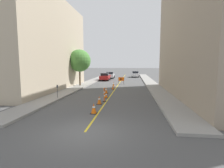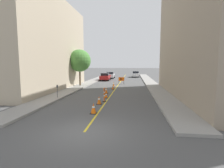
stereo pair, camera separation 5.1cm
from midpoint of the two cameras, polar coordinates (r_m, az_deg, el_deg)
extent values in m
plane|color=#4C4C4C|center=(9.25, -9.05, -15.29)|extent=(300.00, 300.00, 0.00)
cube|color=gold|center=(32.94, 2.54, 0.54)|extent=(0.12, 48.83, 0.01)
cube|color=gray|center=(33.79, -6.89, 0.79)|extent=(2.10, 48.83, 0.17)
cube|color=gray|center=(33.00, 12.20, 0.55)|extent=(2.10, 48.83, 0.17)
cube|color=tan|center=(25.42, -21.93, 11.69)|extent=(6.00, 18.53, 11.85)
cube|color=gray|center=(20.79, 28.31, 17.74)|extent=(6.00, 19.45, 15.49)
cube|color=black|center=(12.40, -6.07, -9.48)|extent=(0.47, 0.47, 0.03)
cone|color=orange|center=(12.31, -6.09, -7.83)|extent=(0.38, 0.38, 0.71)
cylinder|color=white|center=(12.29, -6.10, -7.45)|extent=(0.20, 0.20, 0.11)
cube|color=black|center=(15.11, -4.26, -6.55)|extent=(0.45, 0.45, 0.03)
cone|color=orange|center=(15.03, -4.27, -5.18)|extent=(0.36, 0.36, 0.71)
cylinder|color=white|center=(15.01, -4.27, -4.86)|extent=(0.19, 0.19, 0.11)
cube|color=black|center=(17.91, -1.99, -4.47)|extent=(0.38, 0.38, 0.03)
cone|color=orange|center=(17.86, -2.00, -3.63)|extent=(0.31, 0.31, 0.50)
cylinder|color=white|center=(17.85, -2.00, -3.44)|extent=(0.16, 0.16, 0.08)
cube|color=black|center=(20.51, -1.96, -3.06)|extent=(0.43, 0.43, 0.03)
cone|color=orange|center=(20.45, -1.96, -2.06)|extent=(0.34, 0.34, 0.70)
cylinder|color=white|center=(20.44, -1.96, -1.82)|extent=(0.18, 0.18, 0.11)
cube|color=black|center=(23.82, 0.23, -1.72)|extent=(0.39, 0.39, 0.03)
cone|color=orange|center=(23.78, 0.23, -0.98)|extent=(0.31, 0.31, 0.59)
cylinder|color=white|center=(23.77, 0.23, -0.81)|extent=(0.16, 0.16, 0.09)
cube|color=black|center=(26.60, 0.43, -0.86)|extent=(0.36, 0.36, 0.03)
cone|color=orange|center=(26.56, 0.43, -0.09)|extent=(0.29, 0.29, 0.69)
cylinder|color=white|center=(26.55, 0.43, 0.09)|extent=(0.15, 0.15, 0.11)
cube|color=black|center=(16.09, -2.59, -5.72)|extent=(0.31, 0.31, 0.04)
cylinder|color=#EF560C|center=(15.97, -2.60, -3.60)|extent=(0.10, 0.10, 1.17)
cylinder|color=white|center=(15.98, -2.60, -3.81)|extent=(0.11, 0.11, 0.12)
cylinder|color=white|center=(15.93, -2.60, -2.69)|extent=(0.11, 0.11, 0.12)
sphere|color=#EF560C|center=(15.88, -2.61, -1.42)|extent=(0.11, 0.11, 0.11)
cube|color=#EF560C|center=(29.63, 3.00, 1.62)|extent=(0.98, 0.08, 0.62)
cube|color=black|center=(29.59, 2.85, 1.78)|extent=(0.30, 0.03, 0.30)
cube|color=black|center=(29.60, 2.85, 1.45)|extent=(0.30, 0.03, 0.30)
cylinder|color=black|center=(29.72, 2.19, 0.46)|extent=(0.06, 0.06, 0.60)
cylinder|color=black|center=(29.67, 3.79, 0.44)|extent=(0.06, 0.06, 0.60)
cube|color=maroon|center=(36.85, -2.31, 2.23)|extent=(1.83, 4.31, 0.72)
cube|color=black|center=(36.60, -2.36, 3.20)|extent=(1.54, 1.94, 0.55)
cylinder|color=black|center=(38.33, -3.25, 1.85)|extent=(0.22, 0.64, 0.64)
cylinder|color=black|center=(38.08, -0.72, 1.83)|extent=(0.22, 0.64, 0.64)
cylinder|color=black|center=(35.72, -3.99, 1.50)|extent=(0.22, 0.64, 0.64)
cylinder|color=black|center=(35.44, -1.28, 1.48)|extent=(0.22, 0.64, 0.64)
cube|color=silver|center=(42.15, -0.66, 2.77)|extent=(2.00, 4.38, 0.72)
cube|color=black|center=(41.90, -0.70, 3.62)|extent=(1.62, 2.01, 0.55)
cylinder|color=black|center=(43.61, -1.55, 2.42)|extent=(0.25, 0.65, 0.64)
cylinder|color=black|center=(43.39, 0.69, 2.40)|extent=(0.25, 0.65, 0.64)
cylinder|color=black|center=(40.98, -2.09, 2.16)|extent=(0.25, 0.65, 0.64)
cylinder|color=black|center=(40.75, 0.29, 2.14)|extent=(0.25, 0.65, 0.64)
cube|color=silver|center=(46.61, 7.59, 3.07)|extent=(1.83, 4.31, 0.72)
cube|color=black|center=(46.36, 7.61, 3.84)|extent=(1.54, 1.95, 0.55)
cylinder|color=black|center=(47.96, 6.54, 2.75)|extent=(0.22, 0.64, 0.64)
cylinder|color=black|center=(47.98, 8.59, 2.72)|extent=(0.22, 0.64, 0.64)
cylinder|color=black|center=(45.30, 6.53, 2.53)|extent=(0.22, 0.64, 0.64)
cylinder|color=black|center=(45.32, 8.69, 2.50)|extent=(0.22, 0.64, 0.64)
cylinder|color=#4C4C51|center=(17.75, -17.45, -2.71)|extent=(0.05, 0.05, 1.00)
cube|color=#33383D|center=(17.67, -17.52, -0.76)|extent=(0.12, 0.10, 0.22)
sphere|color=#33383D|center=(17.66, -17.53, -0.40)|extent=(0.11, 0.11, 0.11)
cylinder|color=#4C3823|center=(27.21, -10.49, 2.20)|extent=(0.24, 0.24, 2.52)
sphere|color=#478438|center=(27.15, -10.60, 7.51)|extent=(3.36, 3.36, 3.36)
camera|label=1|loc=(0.03, -90.07, -0.01)|focal=28.00mm
camera|label=2|loc=(0.03, 89.93, 0.01)|focal=28.00mm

